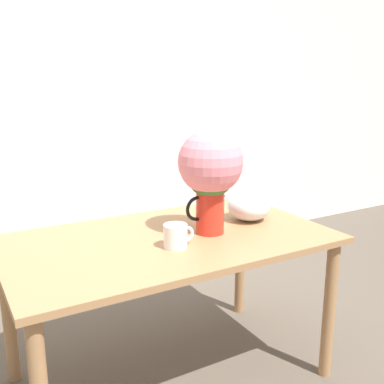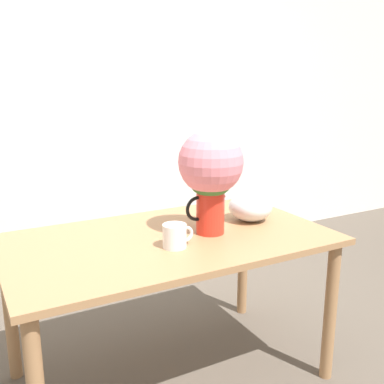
# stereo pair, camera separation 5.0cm
# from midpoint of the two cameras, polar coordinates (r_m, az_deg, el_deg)

# --- Properties ---
(wall_back) EXTENTS (8.00, 0.05, 2.60)m
(wall_back) POSITION_cam_midpoint_polar(r_m,az_deg,el_deg) (3.49, -13.76, 11.31)
(wall_back) COLOR silver
(wall_back) RESTS_ON ground_plane
(table) EXTENTS (1.48, 0.86, 0.74)m
(table) POSITION_cam_midpoint_polar(r_m,az_deg,el_deg) (2.12, -2.21, -8.06)
(table) COLOR #A3754C
(table) RESTS_ON ground_plane
(flower_vase) EXTENTS (0.30, 0.30, 0.49)m
(flower_vase) POSITION_cam_midpoint_polar(r_m,az_deg,el_deg) (2.06, 3.09, 2.80)
(flower_vase) COLOR red
(flower_vase) RESTS_ON table
(coffee_mug) EXTENTS (0.14, 0.10, 0.10)m
(coffee_mug) POSITION_cam_midpoint_polar(r_m,az_deg,el_deg) (1.94, -1.39, -5.59)
(coffee_mug) COLOR white
(coffee_mug) RESTS_ON table
(white_bowl) EXTENTS (0.22, 0.22, 0.15)m
(white_bowl) POSITION_cam_midpoint_polar(r_m,az_deg,el_deg) (2.32, 8.04, -1.86)
(white_bowl) COLOR silver
(white_bowl) RESTS_ON table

